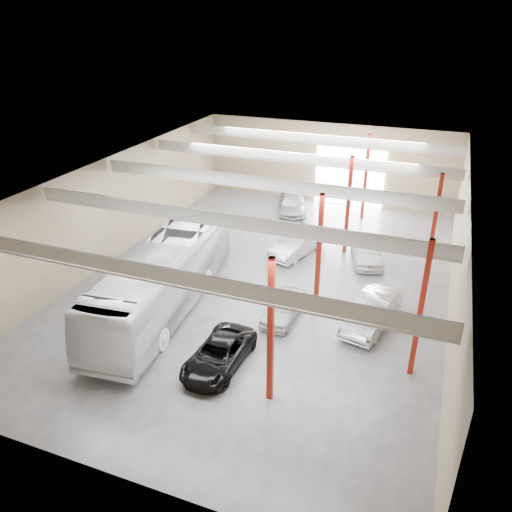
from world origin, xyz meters
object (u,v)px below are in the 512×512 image
Objects in this scene: coach_bus at (164,278)px; car_row_a at (284,306)px; car_right_far at (367,250)px; car_row_b at (297,243)px; car_row_c at (292,204)px; car_right_near at (372,312)px; black_sedan at (219,354)px.

coach_bus is 6.96m from car_row_a.
car_right_far reaches higher than car_row_a.
car_row_c is at bearing 126.74° from car_row_b.
car_right_near reaches higher than car_row_c.
black_sedan is 0.98× the size of car_row_b.
car_right_near is (6.31, 6.15, 0.17)m from black_sedan.
black_sedan is 8.81m from car_right_near.
car_row_c is 17.22m from car_right_near.
car_right_far is at bearing 72.21° from car_row_a.
car_right_near is (9.08, -14.64, 0.06)m from car_row_c.
car_row_c is (-4.35, 15.58, 0.08)m from car_row_a.
black_sedan is 13.28m from car_row_b.
car_right_far reaches higher than black_sedan.
car_row_c is 1.14× the size of car_right_far.
car_row_c is 10.15m from car_right_far.
car_row_b reaches higher than car_right_far.
black_sedan is 1.18× the size of car_row_a.
black_sedan is at bearing -100.98° from car_row_c.
car_right_far is (7.50, -6.83, 0.03)m from car_row_c.
car_right_far is (3.15, 8.75, 0.11)m from car_row_a.
car_right_far is at bearing 40.26° from coach_bus.
car_row_a is at bearing -125.56° from car_right_far.
car_row_b is 4.83m from car_right_far.
car_row_a is 0.87× the size of car_right_far.
coach_bus is 3.41× the size of car_row_a.
car_row_b reaches higher than car_row_a.
black_sedan is 0.95× the size of car_right_near.
coach_bus is 14.22m from car_right_far.
coach_bus is at bearing -155.93° from car_right_near.
black_sedan is 5.44m from car_row_a.
car_row_a is 9.30m from car_right_far.
car_right_near is at bearing 46.24° from black_sedan.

